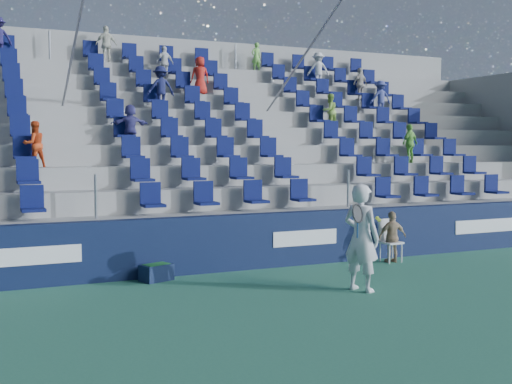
% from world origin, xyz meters
% --- Properties ---
extents(ground, '(70.00, 70.00, 0.00)m').
position_xyz_m(ground, '(0.00, 0.00, 0.00)').
color(ground, '#307055').
rests_on(ground, ground).
extents(sponsor_wall, '(24.00, 0.32, 1.20)m').
position_xyz_m(sponsor_wall, '(0.00, 3.15, 0.60)').
color(sponsor_wall, '#101A3C').
rests_on(sponsor_wall, ground).
extents(grandstand, '(24.00, 8.17, 6.63)m').
position_xyz_m(grandstand, '(-0.00, 8.24, 2.14)').
color(grandstand, gray).
rests_on(grandstand, ground).
extents(tennis_player, '(0.76, 0.85, 1.98)m').
position_xyz_m(tennis_player, '(1.20, 0.32, 0.99)').
color(tennis_player, silver).
rests_on(tennis_player, ground).
extents(line_judge_chair, '(0.47, 0.48, 0.99)m').
position_xyz_m(line_judge_chair, '(3.51, 2.65, 0.56)').
color(line_judge_chair, white).
rests_on(line_judge_chair, ground).
extents(line_judge, '(0.72, 0.37, 1.18)m').
position_xyz_m(line_judge, '(3.51, 2.50, 0.59)').
color(line_judge, tan).
rests_on(line_judge, ground).
extents(ball_bin, '(0.70, 0.57, 0.34)m').
position_xyz_m(ball_bin, '(-2.00, 2.75, 0.18)').
color(ball_bin, '#0F1A38').
rests_on(ball_bin, ground).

